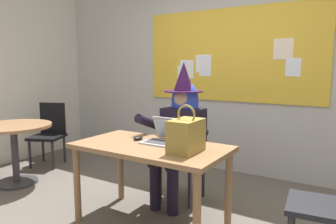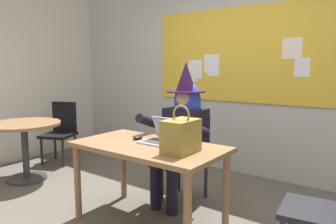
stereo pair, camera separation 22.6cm
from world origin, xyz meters
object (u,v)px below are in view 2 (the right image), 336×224
(desk_main, at_px, (148,155))
(chair_extra_corner, at_px, (329,204))
(person_costumed, at_px, (182,126))
(laptop, at_px, (163,137))
(handbag, at_px, (181,136))
(side_table_round, at_px, (24,137))
(chair_at_desk, at_px, (188,151))
(chair_spare_by_window, at_px, (61,129))
(computer_mouse, at_px, (138,138))

(desk_main, height_order, chair_extra_corner, chair_extra_corner)
(person_costumed, xyz_separation_m, chair_extra_corner, (1.45, -0.45, -0.29))
(person_costumed, xyz_separation_m, laptop, (0.10, -0.46, -0.02))
(person_costumed, distance_m, handbag, 0.77)
(desk_main, xyz_separation_m, side_table_round, (-1.96, -0.03, -0.10))
(chair_at_desk, relative_size, chair_spare_by_window, 1.03)
(chair_extra_corner, bearing_deg, laptop, -5.74)
(computer_mouse, xyz_separation_m, chair_spare_by_window, (-2.08, 0.63, -0.26))
(person_costumed, relative_size, side_table_round, 1.68)
(person_costumed, relative_size, computer_mouse, 13.94)
(handbag, relative_size, side_table_round, 0.44)
(handbag, bearing_deg, chair_extra_corner, 10.76)
(laptop, bearing_deg, person_costumed, 102.36)
(computer_mouse, relative_size, chair_extra_corner, 0.11)
(laptop, xyz_separation_m, computer_mouse, (-0.26, -0.05, -0.03))
(chair_at_desk, distance_m, computer_mouse, 0.69)
(desk_main, relative_size, person_costumed, 0.92)
(desk_main, bearing_deg, chair_extra_corner, 6.11)
(desk_main, height_order, chair_at_desk, chair_at_desk)
(chair_spare_by_window, bearing_deg, computer_mouse, 49.80)
(desk_main, distance_m, handbag, 0.44)
(computer_mouse, bearing_deg, person_costumed, 82.60)
(person_costumed, bearing_deg, side_table_round, -71.81)
(side_table_round, relative_size, chair_spare_by_window, 0.98)
(laptop, relative_size, chair_spare_by_window, 0.37)
(desk_main, bearing_deg, laptop, 68.09)
(desk_main, relative_size, chair_at_desk, 1.47)
(chair_spare_by_window, xyz_separation_m, chair_extra_corner, (3.69, -0.57, 0.02))
(laptop, bearing_deg, chair_at_desk, 100.14)
(chair_extra_corner, bearing_deg, handbag, 4.45)
(chair_at_desk, height_order, chair_extra_corner, same)
(side_table_round, distance_m, chair_spare_by_window, 0.81)
(computer_mouse, relative_size, side_table_round, 0.12)
(handbag, bearing_deg, computer_mouse, 166.80)
(laptop, distance_m, side_table_round, 2.04)
(handbag, distance_m, side_table_round, 2.36)
(laptop, relative_size, side_table_round, 0.38)
(handbag, xyz_separation_m, chair_extra_corner, (1.03, 0.20, -0.36))
(desk_main, xyz_separation_m, computer_mouse, (-0.20, 0.09, 0.11))
(handbag, height_order, side_table_round, handbag)
(desk_main, distance_m, chair_extra_corner, 1.42)
(desk_main, distance_m, chair_at_desk, 0.73)
(person_costumed, relative_size, chair_spare_by_window, 1.64)
(person_costumed, bearing_deg, desk_main, 4.44)
(chair_at_desk, xyz_separation_m, chair_spare_by_window, (-2.24, 0.00, -0.02))
(laptop, relative_size, computer_mouse, 3.18)
(laptop, bearing_deg, side_table_round, -175.25)
(laptop, bearing_deg, desk_main, -111.81)
(chair_at_desk, xyz_separation_m, handbag, (0.42, -0.76, 0.36))
(laptop, relative_size, chair_extra_corner, 0.36)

